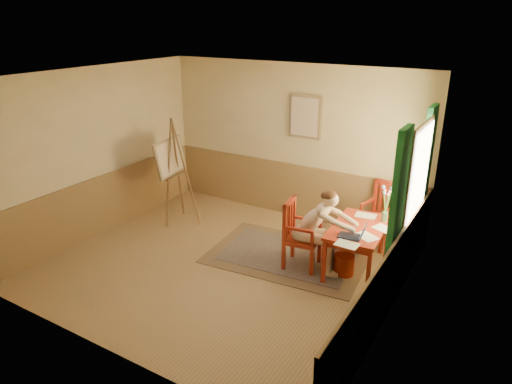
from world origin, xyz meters
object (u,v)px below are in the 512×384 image
Objects in this scene: chair_left at (299,234)px; laptop at (354,235)px; table at (358,232)px; chair_back at (380,214)px; easel at (172,162)px; figure at (318,227)px.

chair_left is 0.89m from laptop.
table is at bearing 21.61° from chair_left.
easel reaches higher than chair_back.
figure reaches higher than laptop.
chair_back is (0.81, 1.34, 0.00)m from chair_left.
chair_back is at bearing 68.13° from figure.
easel is (-3.51, 0.40, 0.37)m from laptop.
chair_back is 1.44m from figure.
figure reaches higher than chair_back.
figure is 3.36× the size of laptop.
table is 1.19× the size of chair_left.
easel is (-2.66, 0.33, 0.61)m from chair_left.
table is 1.19× the size of chair_back.
easel reaches higher than chair_left.
chair_back is at bearing 88.92° from table.
chair_left is 2.73× the size of laptop.
laptop is 3.55m from easel.
chair_back is at bearing 91.61° from laptop.
chair_back is 1.43m from laptop.
easel reaches higher than table.
chair_back is 0.55× the size of easel.
laptop is 0.20× the size of easel.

